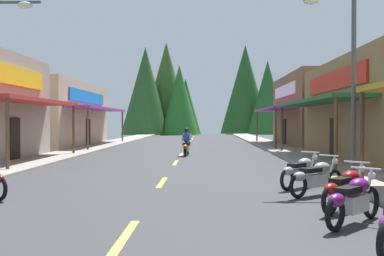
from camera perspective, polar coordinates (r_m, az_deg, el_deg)
The scene contains 13 objects.
ground at distance 25.32m, azimuth -1.46°, elevation -3.63°, with size 10.76×82.25×0.10m, color #38383A.
sidewalk_left at distance 26.48m, azimuth -15.81°, elevation -3.23°, with size 2.37×82.25×0.12m, color gray.
sidewalk_right at distance 25.82m, azimuth 13.28°, elevation -3.32°, with size 2.37×82.25×0.12m, color gray.
centerline_dashes at distance 28.66m, azimuth -1.10°, elevation -2.99°, with size 0.16×56.43×0.01m.
storefront_left_far at distance 36.89m, azimuth -18.70°, elevation 1.61°, with size 9.27×13.96×4.88m.
storefront_right_far at distance 37.23m, azimuth 18.21°, elevation 2.13°, with size 10.34×12.33×5.56m.
streetlamp_right at distance 14.19m, azimuth 18.51°, elevation 8.33°, with size 2.19×0.30×5.74m.
motorcycle_parked_right_2 at distance 8.96m, azimuth 19.88°, elevation -8.49°, with size 1.54×1.63×1.04m.
motorcycle_parked_right_3 at distance 10.30m, azimuth 19.00°, elevation -7.27°, with size 1.53×1.64×1.04m.
motorcycle_parked_right_4 at distance 12.14m, azimuth 15.55°, elevation -6.02°, with size 1.73×1.42×1.04m.
motorcycle_parked_right_5 at distance 13.36m, azimuth 13.69°, elevation -5.38°, with size 1.53×1.63×1.04m.
rider_cruising_lead at distance 25.02m, azimuth -0.71°, elevation -2.07°, with size 0.60×2.14×1.57m.
treeline_backdrop at distance 67.50m, azimuth 0.91°, elevation 4.58°, with size 24.54×13.52×13.97m.
Camera 1 is at (1.33, 0.91, 1.94)m, focal length 41.89 mm.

